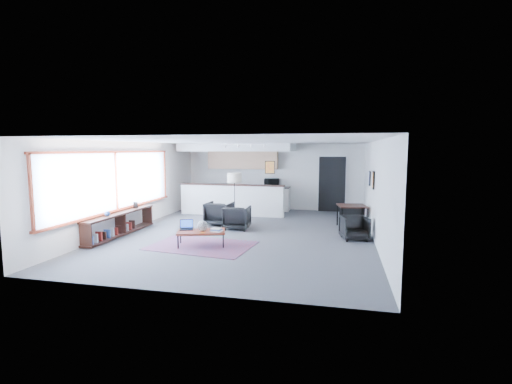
% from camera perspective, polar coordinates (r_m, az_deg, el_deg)
% --- Properties ---
extents(room, '(7.02, 9.02, 2.62)m').
position_cam_1_polar(room, '(10.38, -1.72, 0.64)').
color(room, '#4C4C4F').
rests_on(room, ground).
extents(window, '(0.10, 5.95, 1.66)m').
position_cam_1_polar(window, '(10.97, -20.77, 1.35)').
color(window, '#8CBFFF').
rests_on(window, room).
extents(console, '(0.35, 3.00, 0.80)m').
position_cam_1_polar(console, '(10.91, -20.25, -4.65)').
color(console, black).
rests_on(console, floor).
extents(kitchenette, '(4.20, 1.96, 2.60)m').
position_cam_1_polar(kitchenette, '(14.25, -2.64, 2.56)').
color(kitchenette, white).
rests_on(kitchenette, floor).
extents(doorway, '(1.10, 0.12, 2.15)m').
position_cam_1_polar(doorway, '(14.48, 11.61, 1.29)').
color(doorway, black).
rests_on(doorway, room).
extents(track_light, '(1.60, 0.07, 0.15)m').
position_cam_1_polar(track_light, '(12.60, -1.83, 7.27)').
color(track_light, silver).
rests_on(track_light, room).
extents(wall_art_lower, '(0.03, 0.38, 0.48)m').
position_cam_1_polar(wall_art_lower, '(10.46, 17.58, 1.76)').
color(wall_art_lower, black).
rests_on(wall_art_lower, room).
extents(wall_art_upper, '(0.03, 0.34, 0.44)m').
position_cam_1_polar(wall_art_upper, '(11.76, 17.06, 2.03)').
color(wall_art_upper, black).
rests_on(wall_art_upper, room).
extents(kilim_rug, '(2.63, 1.94, 0.01)m').
position_cam_1_polar(kilim_rug, '(9.35, -8.38, -8.16)').
color(kilim_rug, '#633550').
rests_on(kilim_rug, floor).
extents(coffee_table, '(1.30, 0.95, 0.38)m').
position_cam_1_polar(coffee_table, '(9.27, -8.41, -6.10)').
color(coffee_table, maroon).
rests_on(coffee_table, floor).
extents(laptop, '(0.40, 0.36, 0.23)m').
position_cam_1_polar(laptop, '(9.50, -10.64, -5.23)').
color(laptop, black).
rests_on(laptop, coffee_table).
extents(ceramic_pot, '(0.26, 0.26, 0.26)m').
position_cam_1_polar(ceramic_pot, '(9.19, -8.24, -5.18)').
color(ceramic_pot, gray).
rests_on(ceramic_pot, coffee_table).
extents(book_stack, '(0.29, 0.24, 0.08)m').
position_cam_1_polar(book_stack, '(9.14, -6.13, -5.82)').
color(book_stack, silver).
rests_on(book_stack, coffee_table).
extents(coaster, '(0.13, 0.13, 0.01)m').
position_cam_1_polar(coaster, '(9.03, -8.22, -6.22)').
color(coaster, '#E5590C').
rests_on(coaster, coffee_table).
extents(armchair_left, '(0.80, 0.75, 0.80)m').
position_cam_1_polar(armchair_left, '(11.75, -5.68, -3.13)').
color(armchair_left, black).
rests_on(armchair_left, floor).
extents(armchair_right, '(0.78, 0.73, 0.77)m').
position_cam_1_polar(armchair_right, '(11.10, -2.96, -3.76)').
color(armchair_right, black).
rests_on(armchair_right, floor).
extents(floor_lamp, '(0.59, 0.59, 1.61)m').
position_cam_1_polar(floor_lamp, '(12.03, -3.33, 1.93)').
color(floor_lamp, black).
rests_on(floor_lamp, floor).
extents(dining_table, '(0.96, 0.96, 0.69)m').
position_cam_1_polar(dining_table, '(11.57, 14.55, -2.29)').
color(dining_table, black).
rests_on(dining_table, floor).
extents(dining_chair_near, '(0.68, 0.66, 0.59)m').
position_cam_1_polar(dining_chair_near, '(10.15, 14.90, -5.47)').
color(dining_chair_near, black).
rests_on(dining_chair_near, floor).
extents(dining_chair_far, '(0.67, 0.64, 0.60)m').
position_cam_1_polar(dining_chair_far, '(12.05, 14.59, -3.56)').
color(dining_chair_far, black).
rests_on(dining_chair_far, floor).
extents(microwave, '(0.59, 0.36, 0.38)m').
position_cam_1_polar(microwave, '(14.43, 2.42, 1.59)').
color(microwave, black).
rests_on(microwave, kitchenette).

